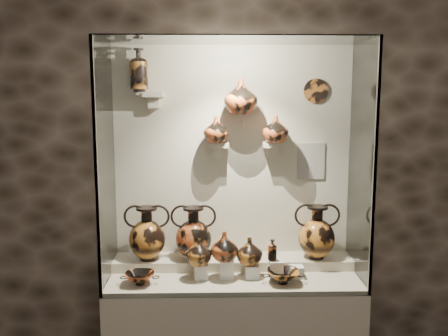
# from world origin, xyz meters

# --- Properties ---
(wall_back) EXTENTS (5.00, 0.02, 3.20)m
(wall_back) POSITION_xyz_m (0.00, 2.50, 1.60)
(wall_back) COLOR #2D251C
(wall_back) RESTS_ON ground
(plinth) EXTENTS (1.70, 0.60, 0.80)m
(plinth) POSITION_xyz_m (0.00, 2.18, 0.40)
(plinth) COLOR beige
(plinth) RESTS_ON floor
(front_tier) EXTENTS (1.68, 0.58, 0.03)m
(front_tier) POSITION_xyz_m (0.00, 2.18, 0.82)
(front_tier) COLOR #C2B297
(front_tier) RESTS_ON plinth
(rear_tier) EXTENTS (1.70, 0.25, 0.10)m
(rear_tier) POSITION_xyz_m (0.00, 2.35, 0.85)
(rear_tier) COLOR #C2B297
(rear_tier) RESTS_ON plinth
(back_panel) EXTENTS (1.70, 0.03, 1.60)m
(back_panel) POSITION_xyz_m (0.00, 2.50, 1.60)
(back_panel) COLOR beige
(back_panel) RESTS_ON plinth
(glass_front) EXTENTS (1.70, 0.01, 1.60)m
(glass_front) POSITION_xyz_m (0.00, 1.88, 1.60)
(glass_front) COLOR white
(glass_front) RESTS_ON plinth
(glass_left) EXTENTS (0.01, 0.60, 1.60)m
(glass_left) POSITION_xyz_m (-0.85, 2.18, 1.60)
(glass_left) COLOR white
(glass_left) RESTS_ON plinth
(glass_right) EXTENTS (0.01, 0.60, 1.60)m
(glass_right) POSITION_xyz_m (0.85, 2.18, 1.60)
(glass_right) COLOR white
(glass_right) RESTS_ON plinth
(glass_top) EXTENTS (1.70, 0.60, 0.01)m
(glass_top) POSITION_xyz_m (0.00, 2.18, 2.40)
(glass_top) COLOR white
(glass_top) RESTS_ON back_panel
(frame_post_left) EXTENTS (0.02, 0.02, 1.60)m
(frame_post_left) POSITION_xyz_m (-0.84, 1.89, 1.60)
(frame_post_left) COLOR gray
(frame_post_left) RESTS_ON plinth
(frame_post_right) EXTENTS (0.02, 0.02, 1.60)m
(frame_post_right) POSITION_xyz_m (0.84, 1.89, 1.60)
(frame_post_right) COLOR gray
(frame_post_right) RESTS_ON plinth
(pedestal_a) EXTENTS (0.09, 0.09, 0.10)m
(pedestal_a) POSITION_xyz_m (-0.22, 2.13, 0.88)
(pedestal_a) COLOR silver
(pedestal_a) RESTS_ON front_tier
(pedestal_b) EXTENTS (0.09, 0.09, 0.13)m
(pedestal_b) POSITION_xyz_m (-0.05, 2.13, 0.90)
(pedestal_b) COLOR silver
(pedestal_b) RESTS_ON front_tier
(pedestal_c) EXTENTS (0.09, 0.09, 0.09)m
(pedestal_c) POSITION_xyz_m (0.12, 2.13, 0.88)
(pedestal_c) COLOR silver
(pedestal_c) RESTS_ON front_tier
(pedestal_d) EXTENTS (0.09, 0.09, 0.12)m
(pedestal_d) POSITION_xyz_m (0.28, 2.13, 0.89)
(pedestal_d) COLOR silver
(pedestal_d) RESTS_ON front_tier
(pedestal_e) EXTENTS (0.09, 0.09, 0.08)m
(pedestal_e) POSITION_xyz_m (0.42, 2.13, 0.87)
(pedestal_e) COLOR silver
(pedestal_e) RESTS_ON front_tier
(bracket_ul) EXTENTS (0.14, 0.12, 0.04)m
(bracket_ul) POSITION_xyz_m (-0.55, 2.42, 2.05)
(bracket_ul) COLOR beige
(bracket_ul) RESTS_ON back_panel
(bracket_ca) EXTENTS (0.14, 0.12, 0.04)m
(bracket_ca) POSITION_xyz_m (-0.10, 2.42, 1.70)
(bracket_ca) COLOR beige
(bracket_ca) RESTS_ON back_panel
(bracket_cb) EXTENTS (0.10, 0.12, 0.04)m
(bracket_cb) POSITION_xyz_m (0.10, 2.42, 1.90)
(bracket_cb) COLOR beige
(bracket_cb) RESTS_ON back_panel
(bracket_cc) EXTENTS (0.14, 0.12, 0.04)m
(bracket_cc) POSITION_xyz_m (0.28, 2.42, 1.70)
(bracket_cc) COLOR beige
(bracket_cc) RESTS_ON back_panel
(amphora_left) EXTENTS (0.36, 0.36, 0.38)m
(amphora_left) POSITION_xyz_m (-0.60, 2.32, 1.09)
(amphora_left) COLOR #AD6421
(amphora_left) RESTS_ON rear_tier
(amphora_mid) EXTENTS (0.39, 0.39, 0.38)m
(amphora_mid) POSITION_xyz_m (-0.28, 2.32, 1.09)
(amphora_mid) COLOR #AA461E
(amphora_mid) RESTS_ON rear_tier
(amphora_right) EXTENTS (0.39, 0.39, 0.38)m
(amphora_right) POSITION_xyz_m (0.59, 2.32, 1.09)
(amphora_right) COLOR #AD6421
(amphora_right) RESTS_ON rear_tier
(jug_a) EXTENTS (0.22, 0.22, 0.19)m
(jug_a) POSITION_xyz_m (-0.24, 2.11, 1.02)
(jug_a) COLOR #AD6421
(jug_a) RESTS_ON pedestal_a
(jug_b) EXTENTS (0.20, 0.20, 0.19)m
(jug_b) POSITION_xyz_m (-0.07, 2.11, 1.06)
(jug_b) COLOR #AA461E
(jug_b) RESTS_ON pedestal_b
(jug_c) EXTENTS (0.21, 0.21, 0.18)m
(jug_c) POSITION_xyz_m (0.10, 2.15, 1.01)
(jug_c) COLOR #AD6421
(jug_c) RESTS_ON pedestal_c
(lekythos_small) EXTENTS (0.09, 0.09, 0.17)m
(lekythos_small) POSITION_xyz_m (0.25, 2.13, 1.03)
(lekythos_small) COLOR #AA461E
(lekythos_small) RESTS_ON pedestal_d
(kylix_left) EXTENTS (0.26, 0.22, 0.10)m
(kylix_left) POSITION_xyz_m (-0.62, 2.03, 0.88)
(kylix_left) COLOR #AA461E
(kylix_left) RESTS_ON front_tier
(kylix_right) EXTENTS (0.34, 0.32, 0.11)m
(kylix_right) POSITION_xyz_m (0.32, 2.03, 0.88)
(kylix_right) COLOR #AD6421
(kylix_right) RESTS_ON front_tier
(lekythos_tall) EXTENTS (0.14, 0.14, 0.33)m
(lekythos_tall) POSITION_xyz_m (-0.64, 2.40, 2.23)
(lekythos_tall) COLOR #AD6421
(lekythos_tall) RESTS_ON bracket_ul
(ovoid_vase_a) EXTENTS (0.20, 0.20, 0.18)m
(ovoid_vase_a) POSITION_xyz_m (-0.12, 2.38, 1.81)
(ovoid_vase_a) COLOR #AA461E
(ovoid_vase_a) RESTS_ON bracket_ca
(ovoid_vase_b) EXTENTS (0.24, 0.24, 0.24)m
(ovoid_vase_b) POSITION_xyz_m (0.05, 2.36, 2.04)
(ovoid_vase_b) COLOR #AA461E
(ovoid_vase_b) RESTS_ON bracket_cb
(ovoid_vase_c) EXTENTS (0.23, 0.23, 0.19)m
(ovoid_vase_c) POSITION_xyz_m (0.29, 2.38, 1.81)
(ovoid_vase_c) COLOR #AA461E
(ovoid_vase_c) RESTS_ON bracket_cc
(wall_plate) EXTENTS (0.17, 0.02, 0.17)m
(wall_plate) POSITION_xyz_m (0.59, 2.47, 2.08)
(wall_plate) COLOR #A65A20
(wall_plate) RESTS_ON back_panel
(info_placard) EXTENTS (0.20, 0.01, 0.26)m
(info_placard) POSITION_xyz_m (0.57, 2.47, 1.57)
(info_placard) COLOR beige
(info_placard) RESTS_ON back_panel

